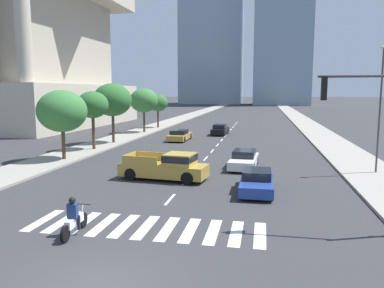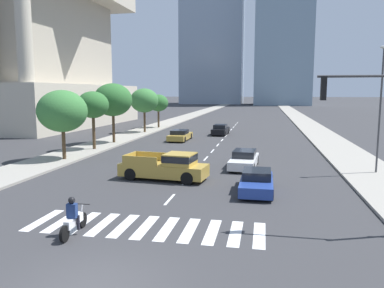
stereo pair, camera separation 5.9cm
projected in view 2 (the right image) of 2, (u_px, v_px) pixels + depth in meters
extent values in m
plane|color=#333335|center=(92.00, 287.00, 10.48)|extent=(800.00, 800.00, 0.00)
cube|color=gray|center=(335.00, 146.00, 37.53)|extent=(4.00, 260.00, 0.15)
cube|color=gray|center=(115.00, 140.00, 41.81)|extent=(4.00, 260.00, 0.15)
cube|color=silver|center=(43.00, 220.00, 15.99)|extent=(0.45, 2.71, 0.01)
cube|color=silver|center=(63.00, 221.00, 15.82)|extent=(0.45, 2.71, 0.01)
cube|color=silver|center=(83.00, 223.00, 15.65)|extent=(0.45, 2.71, 0.01)
cube|color=silver|center=(103.00, 224.00, 15.49)|extent=(0.45, 2.71, 0.01)
cube|color=silver|center=(124.00, 226.00, 15.32)|extent=(0.45, 2.71, 0.01)
cube|color=silver|center=(145.00, 227.00, 15.15)|extent=(0.45, 2.71, 0.01)
cube|color=silver|center=(167.00, 229.00, 14.99)|extent=(0.45, 2.71, 0.01)
cube|color=silver|center=(189.00, 230.00, 14.82)|extent=(0.45, 2.71, 0.01)
cube|color=silver|center=(212.00, 232.00, 14.65)|extent=(0.45, 2.71, 0.01)
cube|color=silver|center=(236.00, 233.00, 14.48)|extent=(0.45, 2.71, 0.01)
cube|color=silver|center=(259.00, 235.00, 14.32)|extent=(0.45, 2.71, 0.01)
cube|color=silver|center=(170.00, 199.00, 19.04)|extent=(0.14, 2.00, 0.01)
cube|color=silver|center=(186.00, 181.00, 22.94)|extent=(0.14, 2.00, 0.01)
cube|color=silver|center=(197.00, 168.00, 26.83)|extent=(0.14, 2.00, 0.01)
cube|color=silver|center=(206.00, 158.00, 30.72)|extent=(0.14, 2.00, 0.01)
cube|color=silver|center=(212.00, 151.00, 34.61)|extent=(0.14, 2.00, 0.01)
cube|color=silver|center=(218.00, 145.00, 38.51)|extent=(0.14, 2.00, 0.01)
cube|color=silver|center=(222.00, 140.00, 42.40)|extent=(0.14, 2.00, 0.01)
cube|color=silver|center=(226.00, 136.00, 46.29)|extent=(0.14, 2.00, 0.01)
cube|color=silver|center=(229.00, 133.00, 50.18)|extent=(0.14, 2.00, 0.01)
cube|color=silver|center=(231.00, 130.00, 54.08)|extent=(0.14, 2.00, 0.01)
cube|color=silver|center=(234.00, 127.00, 57.97)|extent=(0.14, 2.00, 0.01)
cube|color=silver|center=(236.00, 125.00, 61.86)|extent=(0.14, 2.00, 0.01)
cube|color=silver|center=(237.00, 123.00, 65.75)|extent=(0.14, 2.00, 0.01)
cylinder|color=black|center=(82.00, 220.00, 15.11)|extent=(0.15, 0.61, 0.60)
cylinder|color=black|center=(64.00, 234.00, 13.61)|extent=(0.15, 0.61, 0.60)
cube|color=silver|center=(74.00, 221.00, 14.33)|extent=(0.28, 1.23, 0.32)
cylinder|color=#B2B2B7|center=(81.00, 213.00, 14.97)|extent=(0.08, 0.32, 0.67)
cylinder|color=black|center=(81.00, 204.00, 14.97)|extent=(0.70, 0.07, 0.04)
cube|color=navy|center=(72.00, 211.00, 14.17)|extent=(0.37, 0.26, 0.55)
sphere|color=black|center=(72.00, 200.00, 14.12)|extent=(0.26, 0.26, 0.26)
cylinder|color=black|center=(69.00, 222.00, 14.36)|extent=(0.13, 0.13, 0.55)
cylinder|color=black|center=(78.00, 223.00, 14.31)|extent=(0.13, 0.13, 0.55)
cube|color=#B28E38|center=(164.00, 170.00, 23.33)|extent=(5.54, 2.54, 0.75)
cube|color=#B28E38|center=(180.00, 159.00, 22.91)|extent=(1.91, 1.95, 0.70)
cube|color=black|center=(180.00, 158.00, 22.90)|extent=(1.93, 1.99, 0.39)
cube|color=#B28E38|center=(152.00, 156.00, 24.46)|extent=(2.24, 0.35, 0.55)
cube|color=#B28E38|center=(140.00, 161.00, 22.73)|extent=(2.24, 0.35, 0.55)
cube|color=#B28E38|center=(130.00, 158.00, 23.93)|extent=(0.30, 1.83, 0.55)
cylinder|color=black|center=(196.00, 172.00, 23.62)|extent=(0.79, 0.35, 0.76)
cylinder|color=black|center=(187.00, 178.00, 22.01)|extent=(0.79, 0.35, 0.76)
cylinder|color=black|center=(143.00, 169.00, 24.71)|extent=(0.79, 0.35, 0.76)
cylinder|color=black|center=(131.00, 174.00, 23.10)|extent=(0.79, 0.35, 0.76)
cube|color=navy|center=(257.00, 184.00, 20.44)|extent=(1.72, 4.32, 0.55)
cube|color=black|center=(257.00, 174.00, 20.58)|extent=(1.51, 1.94, 0.45)
cylinder|color=black|center=(271.00, 194.00, 18.89)|extent=(0.22, 0.64, 0.64)
cylinder|color=black|center=(240.00, 192.00, 19.18)|extent=(0.22, 0.64, 0.64)
cylinder|color=black|center=(271.00, 180.00, 21.74)|extent=(0.22, 0.64, 0.64)
cylinder|color=black|center=(244.00, 179.00, 22.03)|extent=(0.22, 0.64, 0.64)
cube|color=silver|center=(244.00, 161.00, 27.01)|extent=(2.01, 4.82, 0.58)
cube|color=black|center=(245.00, 153.00, 27.16)|extent=(1.64, 2.22, 0.48)
cylinder|color=black|center=(253.00, 168.00, 25.29)|extent=(0.26, 0.65, 0.64)
cylinder|color=black|center=(230.00, 167.00, 25.67)|extent=(0.26, 0.65, 0.64)
cylinder|color=black|center=(257.00, 160.00, 28.38)|extent=(0.26, 0.65, 0.64)
cylinder|color=black|center=(236.00, 159.00, 28.75)|extent=(0.26, 0.65, 0.64)
cube|color=black|center=(221.00, 131.00, 47.72)|extent=(1.87, 4.76, 0.66)
cube|color=black|center=(220.00, 126.00, 47.42)|extent=(1.57, 2.17, 0.49)
cylinder|color=black|center=(217.00, 131.00, 49.46)|extent=(0.24, 0.65, 0.64)
cylinder|color=black|center=(228.00, 131.00, 49.12)|extent=(0.24, 0.65, 0.64)
cylinder|color=black|center=(212.00, 133.00, 46.37)|extent=(0.24, 0.65, 0.64)
cylinder|color=black|center=(225.00, 134.00, 46.03)|extent=(0.24, 0.65, 0.64)
cube|color=#B28E38|center=(180.00, 136.00, 42.07)|extent=(1.96, 4.81, 0.57)
cube|color=black|center=(180.00, 132.00, 41.77)|extent=(1.68, 2.18, 0.46)
cylinder|color=black|center=(176.00, 136.00, 43.83)|extent=(0.23, 0.64, 0.64)
cylinder|color=black|center=(191.00, 136.00, 43.49)|extent=(0.23, 0.64, 0.64)
cylinder|color=black|center=(169.00, 139.00, 40.69)|extent=(0.23, 0.64, 0.64)
cylinder|color=black|center=(184.00, 140.00, 40.34)|extent=(0.23, 0.64, 0.64)
cylinder|color=#333335|center=(375.00, 76.00, 14.04)|extent=(4.12, 0.10, 0.10)
cube|color=black|center=(324.00, 88.00, 14.44)|extent=(0.20, 0.28, 0.90)
sphere|color=red|center=(324.00, 80.00, 14.40)|extent=(0.18, 0.18, 0.18)
sphere|color=orange|center=(324.00, 88.00, 14.44)|extent=(0.18, 0.18, 0.18)
sphere|color=green|center=(323.00, 96.00, 14.48)|extent=(0.18, 0.18, 0.18)
cylinder|color=#3F3F42|center=(380.00, 112.00, 24.23)|extent=(0.12, 0.12, 7.88)
ellipsoid|color=beige|center=(384.00, 47.00, 23.68)|extent=(0.50, 0.24, 0.20)
cylinder|color=#4C3823|center=(64.00, 145.00, 29.54)|extent=(0.28, 0.28, 2.22)
ellipsoid|color=#387538|center=(62.00, 111.00, 29.18)|extent=(3.80, 3.80, 3.23)
cylinder|color=#4C3823|center=(94.00, 133.00, 34.70)|extent=(0.28, 0.28, 2.90)
ellipsoid|color=#2D662D|center=(93.00, 105.00, 34.35)|extent=(2.86, 2.86, 2.43)
cylinder|color=#4C3823|center=(114.00, 129.00, 39.24)|extent=(0.28, 0.28, 2.82)
ellipsoid|color=#2D662D|center=(113.00, 100.00, 38.83)|extent=(3.95, 3.95, 3.36)
cylinder|color=#4C3823|center=(145.00, 122.00, 49.38)|extent=(0.28, 0.28, 2.63)
ellipsoid|color=#387538|center=(144.00, 100.00, 49.00)|extent=(3.64, 3.64, 3.10)
cylinder|color=#4C3823|center=(159.00, 119.00, 55.84)|extent=(0.28, 0.28, 2.43)
ellipsoid|color=#2D662D|center=(158.00, 103.00, 55.52)|extent=(2.90, 2.90, 2.47)
cube|color=#BCB29E|center=(9.00, 105.00, 62.02)|extent=(33.28, 33.28, 6.42)
cube|color=#ADA491|center=(5.00, 42.00, 60.64)|extent=(25.96, 25.96, 13.75)
cylinder|color=#BCB29E|center=(23.00, 22.00, 43.43)|extent=(1.80, 1.80, 13.75)
cube|color=#7A93A8|center=(284.00, 4.00, 151.63)|extent=(21.91, 25.53, 80.11)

